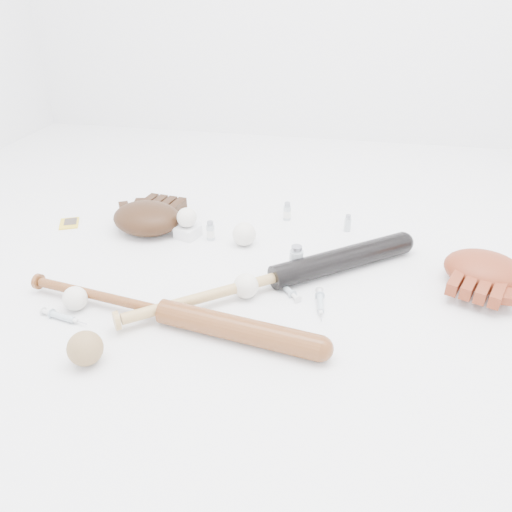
% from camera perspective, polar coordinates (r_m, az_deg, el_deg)
% --- Properties ---
extents(bat_dark, '(0.82, 0.66, 0.07)m').
position_cam_1_polar(bat_dark, '(1.44, 2.36, -2.42)').
color(bat_dark, black).
rests_on(bat_dark, ground).
extents(bat_wood, '(0.88, 0.20, 0.06)m').
position_cam_1_polar(bat_wood, '(1.33, -10.37, -6.26)').
color(bat_wood, brown).
rests_on(bat_wood, ground).
extents(glove_dark, '(0.32, 0.32, 0.10)m').
position_cam_1_polar(glove_dark, '(1.79, -12.37, 4.31)').
color(glove_dark, '#321C0D').
rests_on(glove_dark, ground).
extents(glove_tan, '(0.35, 0.35, 0.10)m').
position_cam_1_polar(glove_tan, '(1.59, 24.68, -1.49)').
color(glove_tan, maroon).
rests_on(glove_tan, ground).
extents(trading_card, '(0.10, 0.11, 0.00)m').
position_cam_1_polar(trading_card, '(1.95, -20.57, 3.51)').
color(trading_card, gold).
rests_on(trading_card, ground).
extents(pedestal, '(0.09, 0.09, 0.04)m').
position_cam_1_polar(pedestal, '(1.74, -7.80, 2.78)').
color(pedestal, white).
rests_on(pedestal, ground).
extents(baseball_on_pedestal, '(0.07, 0.07, 0.07)m').
position_cam_1_polar(baseball_on_pedestal, '(1.72, -7.93, 4.38)').
color(baseball_on_pedestal, white).
rests_on(baseball_on_pedestal, pedestal).
extents(baseball_left, '(0.07, 0.07, 0.07)m').
position_cam_1_polar(baseball_left, '(1.44, -19.98, -4.58)').
color(baseball_left, white).
rests_on(baseball_left, ground).
extents(baseball_upper, '(0.08, 0.08, 0.08)m').
position_cam_1_polar(baseball_upper, '(1.67, -1.36, 2.52)').
color(baseball_upper, white).
rests_on(baseball_upper, ground).
extents(baseball_mid, '(0.07, 0.07, 0.07)m').
position_cam_1_polar(baseball_mid, '(1.40, -1.17, -3.44)').
color(baseball_mid, white).
rests_on(baseball_mid, ground).
extents(baseball_aged, '(0.08, 0.08, 0.08)m').
position_cam_1_polar(baseball_aged, '(1.25, -18.94, -9.95)').
color(baseball_aged, olive).
rests_on(baseball_aged, ground).
extents(syringe_0, '(0.16, 0.06, 0.02)m').
position_cam_1_polar(syringe_0, '(1.42, -21.23, -6.51)').
color(syringe_0, '#ADBCC6').
rests_on(syringe_0, ground).
extents(syringe_1, '(0.12, 0.14, 0.02)m').
position_cam_1_polar(syringe_1, '(1.44, 3.48, -3.70)').
color(syringe_1, '#ADBCC6').
rests_on(syringe_1, ground).
extents(syringe_2, '(0.09, 0.13, 0.02)m').
position_cam_1_polar(syringe_2, '(1.62, 9.91, -0.16)').
color(syringe_2, '#ADBCC6').
rests_on(syringe_2, ground).
extents(syringe_3, '(0.05, 0.17, 0.02)m').
position_cam_1_polar(syringe_3, '(1.39, 7.36, -5.39)').
color(syringe_3, '#ADBCC6').
rests_on(syringe_3, ground).
extents(vial_0, '(0.02, 0.02, 0.06)m').
position_cam_1_polar(vial_0, '(1.79, 10.43, 3.73)').
color(vial_0, silver).
rests_on(vial_0, ground).
extents(vial_1, '(0.03, 0.03, 0.07)m').
position_cam_1_polar(vial_1, '(1.84, 3.58, 5.13)').
color(vial_1, silver).
rests_on(vial_1, ground).
extents(vial_2, '(0.03, 0.03, 0.07)m').
position_cam_1_polar(vial_2, '(1.71, -5.22, 2.90)').
color(vial_2, silver).
rests_on(vial_2, ground).
extents(vial_3, '(0.04, 0.04, 0.10)m').
position_cam_1_polar(vial_3, '(1.50, 4.61, -0.52)').
color(vial_3, silver).
rests_on(vial_3, ground).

